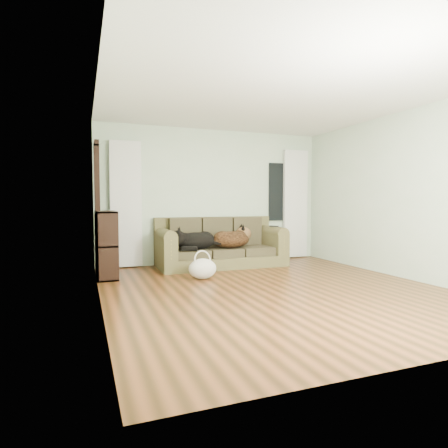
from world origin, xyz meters
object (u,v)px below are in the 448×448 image
object	(u,v)px
tote_bag	(203,269)
bookshelf	(106,246)
dog_black_lab	(194,242)
sofa	(221,242)
dog_shepherd	(232,240)

from	to	relation	value
tote_bag	bookshelf	world-z (taller)	bookshelf
dog_black_lab	bookshelf	bearing A→B (deg)	-174.07
sofa	dog_black_lab	distance (m)	0.57
sofa	dog_shepherd	bearing A→B (deg)	-24.79
dog_black_lab	tote_bag	xyz separation A→B (m)	(-0.11, -0.88, -0.32)
dog_black_lab	dog_shepherd	bearing A→B (deg)	-0.27
tote_bag	dog_black_lab	bearing A→B (deg)	82.64
dog_shepherd	tote_bag	world-z (taller)	dog_shepherd
sofa	dog_black_lab	size ratio (longest dim) A/B	3.16
dog_black_lab	tote_bag	size ratio (longest dim) A/B	1.70
bookshelf	dog_shepherd	bearing A→B (deg)	-2.33
dog_shepherd	tote_bag	distance (m)	1.28
sofa	tote_bag	xyz separation A→B (m)	(-0.68, -0.98, -0.29)
dog_black_lab	tote_bag	world-z (taller)	dog_black_lab
dog_black_lab	bookshelf	xyz separation A→B (m)	(-1.49, -0.19, 0.02)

